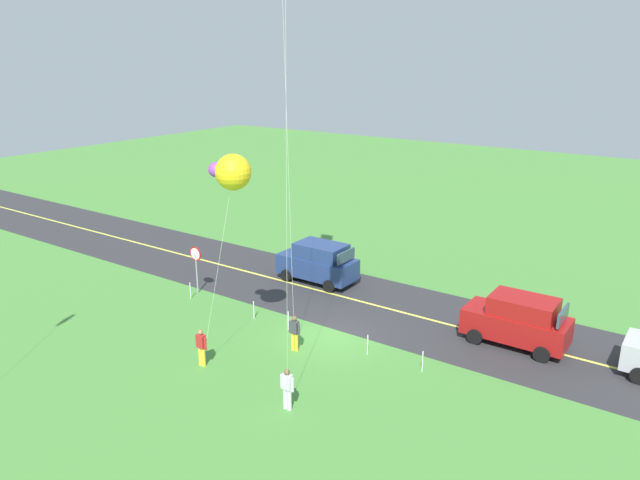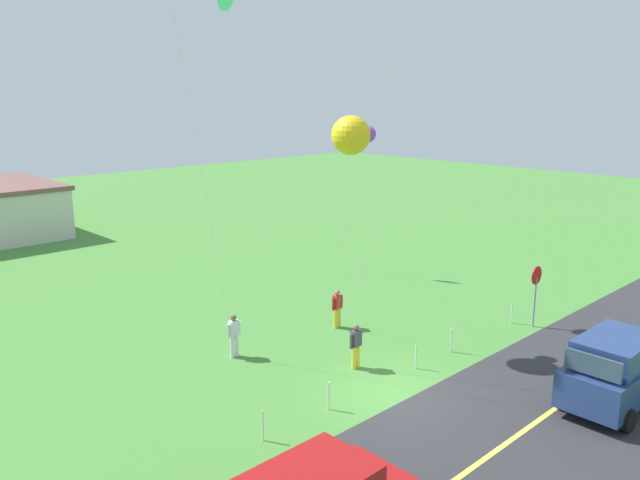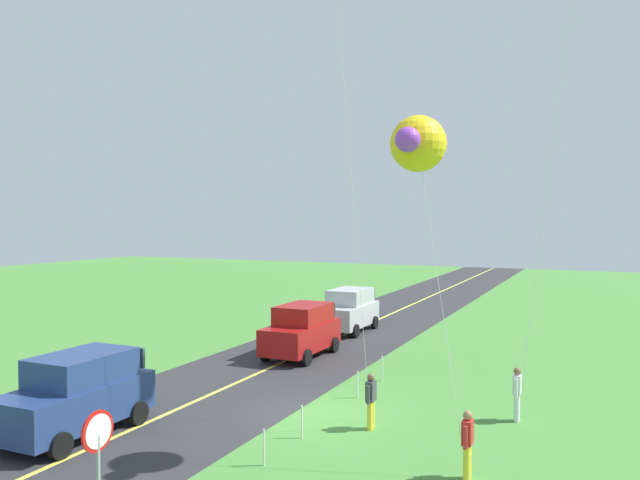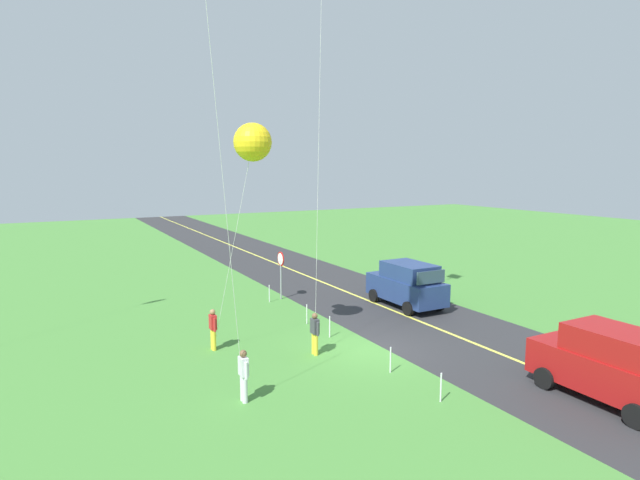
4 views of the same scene
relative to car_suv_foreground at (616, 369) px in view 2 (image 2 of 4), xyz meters
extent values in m
cube|color=#478438|center=(-4.33, 5.07, -1.20)|extent=(120.00, 120.00, 0.10)
cube|color=#2D2D30|center=(-4.33, 1.07, -1.15)|extent=(120.00, 7.00, 0.00)
cube|color=#E5E04C|center=(-4.33, 1.07, -1.15)|extent=(120.00, 0.16, 0.00)
cube|color=navy|center=(0.08, 0.00, -0.26)|extent=(4.40, 1.90, 1.10)
cube|color=navy|center=(-0.17, 0.00, 0.69)|extent=(2.73, 1.75, 0.80)
cube|color=#334756|center=(0.91, 0.00, 0.69)|extent=(0.10, 1.62, 0.64)
cube|color=#334756|center=(-1.79, 0.00, 0.69)|extent=(0.10, 1.62, 0.60)
cylinder|color=black|center=(1.51, 0.95, -0.81)|extent=(0.68, 0.22, 0.68)
cylinder|color=black|center=(-1.35, 0.95, -0.81)|extent=(0.68, 0.22, 0.68)
cylinder|color=black|center=(-1.35, -0.95, -0.81)|extent=(0.68, 0.22, 0.68)
cube|color=#334756|center=(-10.50, 1.29, 0.69)|extent=(0.10, 1.62, 0.64)
cylinder|color=gray|center=(4.35, 4.97, -0.10)|extent=(0.08, 0.08, 2.10)
cylinder|color=red|center=(4.35, 4.97, 1.02)|extent=(0.76, 0.04, 0.76)
cylinder|color=white|center=(4.35, 5.00, 1.02)|extent=(0.62, 0.01, 0.62)
cylinder|color=yellow|center=(-3.89, 7.24, -0.74)|extent=(0.16, 0.16, 0.82)
cylinder|color=yellow|center=(-3.71, 7.24, -0.74)|extent=(0.16, 0.16, 0.82)
cube|color=#3F3F47|center=(-3.80, 7.24, -0.05)|extent=(0.36, 0.22, 0.56)
cylinder|color=#3F3F47|center=(-4.04, 7.24, -0.10)|extent=(0.10, 0.10, 0.52)
cylinder|color=#3F3F47|center=(-3.56, 7.24, -0.10)|extent=(0.10, 0.10, 0.52)
sphere|color=brown|center=(-3.80, 7.24, 0.34)|extent=(0.22, 0.22, 0.22)
cylinder|color=yellow|center=(-1.59, 10.42, -0.74)|extent=(0.16, 0.16, 0.82)
cylinder|color=yellow|center=(-1.41, 10.42, -0.74)|extent=(0.16, 0.16, 0.82)
cube|color=red|center=(-1.50, 10.42, -0.05)|extent=(0.36, 0.22, 0.56)
cylinder|color=red|center=(-1.74, 10.42, -0.10)|extent=(0.10, 0.10, 0.52)
cylinder|color=red|center=(-1.26, 10.42, -0.10)|extent=(0.10, 0.10, 0.52)
sphere|color=#9E704C|center=(-1.50, 10.42, 0.34)|extent=(0.22, 0.22, 0.22)
cylinder|color=silver|center=(-6.36, 10.93, -0.74)|extent=(0.16, 0.16, 0.82)
cylinder|color=silver|center=(-6.18, 10.93, -0.74)|extent=(0.16, 0.16, 0.82)
cube|color=silver|center=(-6.27, 10.93, -0.05)|extent=(0.36, 0.22, 0.56)
cylinder|color=silver|center=(-6.51, 10.93, -0.10)|extent=(0.10, 0.10, 0.52)
cylinder|color=silver|center=(-6.03, 10.93, -0.10)|extent=(0.10, 0.10, 0.52)
sphere|color=brown|center=(-6.27, 10.93, 0.34)|extent=(0.22, 0.22, 0.22)
cylinder|color=silver|center=(-3.20, 6.72, 7.68)|extent=(1.23, 1.05, 17.67)
cylinder|color=silver|center=(-1.91, 9.71, 2.77)|extent=(0.84, 1.45, 7.85)
sphere|color=yellow|center=(-2.32, 8.99, 6.70)|extent=(1.40, 1.40, 1.40)
sphere|color=purple|center=(-1.42, 8.99, 6.70)|extent=(0.60, 0.60, 0.60)
cylinder|color=silver|center=(-7.06, 11.78, 7.20)|extent=(1.60, 1.73, 16.71)
cylinder|color=silver|center=(1.90, 20.33, 5.84)|extent=(0.60, 2.77, 13.99)
cone|color=green|center=(1.61, 21.70, 12.83)|extent=(0.45, 1.12, 1.11)
cylinder|color=silver|center=(-9.08, 5.77, -0.70)|extent=(0.05, 0.05, 0.90)
cylinder|color=silver|center=(-6.55, 5.77, -0.70)|extent=(0.05, 0.05, 0.90)
cylinder|color=silver|center=(-2.34, 5.77, -0.70)|extent=(0.05, 0.05, 0.90)
cylinder|color=silver|center=(-0.26, 5.77, -0.70)|extent=(0.05, 0.05, 0.90)
cylinder|color=silver|center=(4.06, 5.77, -0.70)|extent=(0.05, 0.05, 0.90)
camera|label=1|loc=(-17.88, 25.63, 11.01)|focal=33.69mm
camera|label=2|loc=(-18.74, -6.60, 8.15)|focal=35.43mm
camera|label=3|loc=(12.80, 13.24, 4.86)|focal=35.13mm
camera|label=4|loc=(-20.15, 15.84, 5.75)|focal=28.86mm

